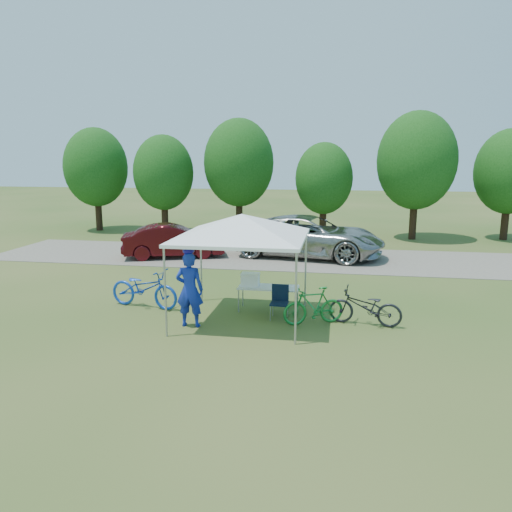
{
  "coord_description": "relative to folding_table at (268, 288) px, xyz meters",
  "views": [
    {
      "loc": [
        2.41,
        -12.03,
        4.14
      ],
      "look_at": [
        0.02,
        2.0,
        1.27
      ],
      "focal_mm": 35.0,
      "sensor_mm": 36.0,
      "label": 1
    }
  ],
  "objects": [
    {
      "name": "canopy",
      "position": [
        -0.55,
        -0.87,
        2.03
      ],
      "size": [
        4.53,
        4.53,
        3.0
      ],
      "color": "#A5A5AA",
      "rests_on": "ground"
    },
    {
      "name": "folding_chair",
      "position": [
        0.38,
        -0.56,
        -0.11
      ],
      "size": [
        0.45,
        0.47,
        0.87
      ],
      "rotation": [
        0.0,
        0.0,
        -0.03
      ],
      "color": "black",
      "rests_on": "ground"
    },
    {
      "name": "bike_blue",
      "position": [
        -3.43,
        -0.28,
        -0.08
      ],
      "size": [
        2.17,
        1.11,
        1.09
      ],
      "primitive_type": "imported",
      "rotation": [
        0.0,
        0.0,
        1.37
      ],
      "color": "#1441B6",
      "rests_on": "ground"
    },
    {
      "name": "ground",
      "position": [
        -0.55,
        -0.87,
        -0.63
      ],
      "size": [
        100.0,
        100.0,
        0.0
      ],
      "primitive_type": "plane",
      "color": "#2D5119",
      "rests_on": "ground"
    },
    {
      "name": "bike_green",
      "position": [
        1.27,
        -0.92,
        -0.15
      ],
      "size": [
        1.63,
        1.04,
        0.95
      ],
      "primitive_type": "imported",
      "rotation": [
        0.0,
        0.0,
        -1.16
      ],
      "color": "#1C8134",
      "rests_on": "ground"
    },
    {
      "name": "gravel_strip",
      "position": [
        -0.55,
        7.13,
        -0.62
      ],
      "size": [
        24.0,
        5.0,
        0.02
      ],
      "primitive_type": "cube",
      "color": "gray",
      "rests_on": "ground"
    },
    {
      "name": "treeline",
      "position": [
        -0.85,
        13.18,
        2.91
      ],
      "size": [
        24.89,
        4.28,
        6.3
      ],
      "color": "#382314",
      "rests_on": "ground"
    },
    {
      "name": "cooler",
      "position": [
        -0.5,
        0.0,
        0.22
      ],
      "size": [
        0.49,
        0.34,
        0.36
      ],
      "color": "white",
      "rests_on": "folding_table"
    },
    {
      "name": "sedan",
      "position": [
        -4.9,
        6.47,
        0.07
      ],
      "size": [
        4.36,
        2.71,
        1.36
      ],
      "primitive_type": "imported",
      "rotation": [
        0.0,
        0.0,
        1.91
      ],
      "color": "#410A0F",
      "rests_on": "gravel_strip"
    },
    {
      "name": "minivan",
      "position": [
        0.62,
        7.55,
        0.24
      ],
      "size": [
        6.48,
        3.77,
        1.7
      ],
      "primitive_type": "imported",
      "rotation": [
        0.0,
        0.0,
        1.41
      ],
      "color": "#A2A19D",
      "rests_on": "gravel_strip"
    },
    {
      "name": "folding_table",
      "position": [
        0.0,
        0.0,
        0.0
      ],
      "size": [
        1.63,
        0.68,
        0.67
      ],
      "color": "white",
      "rests_on": "ground"
    },
    {
      "name": "cyclist",
      "position": [
        -1.72,
        -1.58,
        0.31
      ],
      "size": [
        0.69,
        0.47,
        1.86
      ],
      "primitive_type": "imported",
      "rotation": [
        0.0,
        0.0,
        3.17
      ],
      "color": "#142AA7",
      "rests_on": "ground"
    },
    {
      "name": "ice_cream_cup",
      "position": [
        0.43,
        -0.05,
        0.07
      ],
      "size": [
        0.08,
        0.08,
        0.06
      ],
      "primitive_type": "cylinder",
      "color": "gold",
      "rests_on": "folding_table"
    },
    {
      "name": "bike_dark",
      "position": [
        2.53,
        -0.78,
        -0.16
      ],
      "size": [
        1.86,
        0.89,
        0.94
      ],
      "primitive_type": "imported",
      "rotation": [
        0.0,
        0.0,
        -1.72
      ],
      "color": "black",
      "rests_on": "ground"
    }
  ]
}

